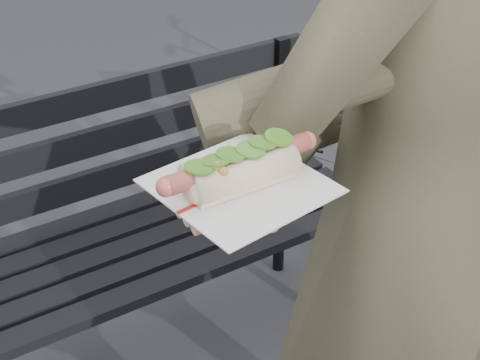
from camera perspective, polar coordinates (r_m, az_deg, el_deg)
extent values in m
cylinder|color=black|center=(2.35, 7.83, -7.08)|extent=(0.04, 0.04, 0.45)
cylinder|color=black|center=(2.56, 3.10, -2.94)|extent=(0.04, 0.04, 0.45)
cube|color=black|center=(1.91, -7.50, -8.60)|extent=(1.50, 0.07, 0.03)
cube|color=black|center=(1.98, -8.63, -7.09)|extent=(1.50, 0.07, 0.03)
cube|color=black|center=(2.04, -9.69, -5.68)|extent=(1.50, 0.07, 0.03)
cube|color=black|center=(2.11, -10.67, -4.36)|extent=(1.50, 0.07, 0.03)
cube|color=black|center=(2.18, -11.58, -3.12)|extent=(1.50, 0.07, 0.03)
cube|color=black|center=(2.34, 3.15, 6.16)|extent=(0.04, 0.03, 0.42)
cube|color=black|center=(2.14, -12.19, -0.45)|extent=(1.50, 0.02, 0.08)
cube|color=black|center=(2.07, -12.60, 2.55)|extent=(1.50, 0.02, 0.08)
cube|color=black|center=(2.01, -13.05, 5.73)|extent=(1.50, 0.02, 0.08)
imported|color=#43412D|center=(1.35, 12.58, -3.13)|extent=(0.73, 0.51, 1.89)
cylinder|color=#43412D|center=(1.09, 9.47, 8.33)|extent=(0.51, 0.23, 0.19)
cylinder|color=#D8A384|center=(0.94, 1.75, -0.04)|extent=(0.09, 0.08, 0.07)
ellipsoid|color=#D8A384|center=(0.92, 0.00, -1.31)|extent=(0.10, 0.12, 0.03)
cylinder|color=#D8A384|center=(0.87, -2.04, -3.23)|extent=(0.05, 0.02, 0.02)
cylinder|color=#D8A384|center=(0.89, -2.69, -2.57)|extent=(0.05, 0.02, 0.02)
cylinder|color=#D8A384|center=(0.90, -3.32, -1.94)|extent=(0.05, 0.02, 0.02)
cylinder|color=#D8A384|center=(0.91, -3.92, -1.33)|extent=(0.05, 0.02, 0.02)
cylinder|color=#D8A384|center=(0.88, 2.44, -2.73)|extent=(0.04, 0.05, 0.02)
cube|color=white|center=(0.91, 0.00, -0.42)|extent=(0.21, 0.21, 0.00)
cube|color=#B21E1E|center=(0.91, 0.00, -0.34)|extent=(0.19, 0.03, 0.00)
cylinder|color=#D25C50|center=(0.89, 0.00, 1.35)|extent=(0.20, 0.02, 0.02)
sphere|color=#D25C50|center=(0.85, -5.75, -0.53)|extent=(0.03, 0.02, 0.02)
sphere|color=#D25C50|center=(0.94, 5.21, 3.04)|extent=(0.03, 0.02, 0.02)
sphere|color=#9E6B2D|center=(0.85, -1.31, 0.64)|extent=(0.01, 0.01, 0.01)
sphere|color=#9E6B2D|center=(0.90, -0.84, 2.43)|extent=(0.01, 0.01, 0.01)
sphere|color=#9E6B2D|center=(0.88, -1.01, 1.97)|extent=(0.01, 0.01, 0.01)
sphere|color=#9E6B2D|center=(0.90, -0.04, 2.15)|extent=(0.01, 0.01, 0.01)
sphere|color=#9E6B2D|center=(0.92, 1.36, 2.94)|extent=(0.01, 0.01, 0.01)
sphere|color=#9E6B2D|center=(0.89, 2.62, 1.51)|extent=(0.01, 0.01, 0.01)
sphere|color=#9E6B2D|center=(0.89, -1.38, 1.65)|extent=(0.01, 0.01, 0.01)
sphere|color=#9E6B2D|center=(0.88, -1.48, 1.21)|extent=(0.01, 0.01, 0.01)
sphere|color=#9E6B2D|center=(0.87, -0.42, 1.17)|extent=(0.01, 0.01, 0.01)
sphere|color=#9E6B2D|center=(0.92, 2.29, 2.75)|extent=(0.01, 0.01, 0.01)
sphere|color=#9E6B2D|center=(0.92, 1.96, 3.23)|extent=(0.01, 0.01, 0.01)
sphere|color=#9E6B2D|center=(0.91, 2.01, 3.03)|extent=(0.01, 0.01, 0.01)
sphere|color=#9E6B2D|center=(0.91, 0.24, 2.48)|extent=(0.01, 0.01, 0.01)
sphere|color=#9E6B2D|center=(0.89, -0.88, 2.16)|extent=(0.01, 0.01, 0.01)
sphere|color=#9E6B2D|center=(0.88, -1.59, 1.68)|extent=(0.01, 0.01, 0.01)
sphere|color=#9E6B2D|center=(0.91, 3.40, 2.52)|extent=(0.01, 0.01, 0.01)
sphere|color=#9E6B2D|center=(0.87, -0.24, 1.48)|extent=(0.01, 0.01, 0.01)
sphere|color=#9E6B2D|center=(0.91, 1.01, 2.84)|extent=(0.01, 0.01, 0.01)
sphere|color=#9E6B2D|center=(0.89, 0.17, 1.74)|extent=(0.01, 0.01, 0.01)
sphere|color=#9E6B2D|center=(0.89, 0.48, 1.69)|extent=(0.01, 0.01, 0.01)
sphere|color=#9E6B2D|center=(0.91, 1.74, 2.38)|extent=(0.01, 0.01, 0.01)
sphere|color=#9E6B2D|center=(0.86, -2.61, 0.74)|extent=(0.01, 0.01, 0.01)
sphere|color=#9E6B2D|center=(0.86, -1.75, 0.99)|extent=(0.01, 0.01, 0.01)
sphere|color=#9E6B2D|center=(0.91, 1.81, 2.46)|extent=(0.01, 0.01, 0.01)
sphere|color=#9E6B2D|center=(0.89, 0.46, 1.77)|extent=(0.01, 0.01, 0.01)
sphere|color=#9E6B2D|center=(0.86, -2.77, 0.65)|extent=(0.01, 0.01, 0.01)
sphere|color=#9E6B2D|center=(0.90, 1.66, 2.50)|extent=(0.01, 0.01, 0.01)
sphere|color=#9E6B2D|center=(0.86, -2.27, 0.73)|extent=(0.01, 0.01, 0.01)
cylinder|color=#4B8825|center=(0.85, -3.21, 1.02)|extent=(0.04, 0.04, 0.01)
cylinder|color=#4B8825|center=(0.87, -1.91, 1.55)|extent=(0.04, 0.04, 0.01)
cylinder|color=#4B8825|center=(0.88, -0.73, 2.02)|extent=(0.04, 0.04, 0.01)
cylinder|color=#4B8825|center=(0.88, 0.85, 2.41)|extent=(0.04, 0.04, 0.01)
cylinder|color=#4B8825|center=(0.90, 1.74, 2.94)|extent=(0.04, 0.04, 0.01)
cylinder|color=#4B8825|center=(0.91, 3.01, 3.32)|extent=(0.04, 0.04, 0.01)
cube|color=brown|center=(2.68, 11.11, -7.62)|extent=(0.08, 0.07, 0.00)
cube|color=brown|center=(3.46, 6.67, 2.95)|extent=(0.08, 0.06, 0.00)
cube|color=brown|center=(3.26, -6.52, 0.91)|extent=(0.10, 0.09, 0.00)
cube|color=brown|center=(2.51, -17.86, -12.30)|extent=(0.07, 0.07, 0.00)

